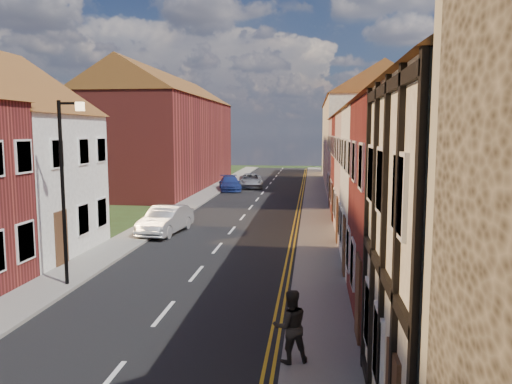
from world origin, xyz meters
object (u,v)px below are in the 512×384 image
lamppost (65,181)px  pedestrian_right (290,326)px  car_mid (166,220)px  car_far (230,183)px  car_distant (251,181)px

lamppost → pedestrian_right: lamppost is taller
lamppost → car_mid: (0.61, 8.92, -2.84)m
car_far → car_mid: bearing=-103.8°
lamppost → car_far: lamppost is taller
car_mid → car_far: car_mid is taller
lamppost → car_far: (0.81, 27.43, -2.91)m
car_distant → lamppost: bearing=-102.3°
car_mid → car_distant: 21.15m
car_mid → car_distant: car_mid is taller
car_distant → car_far: bearing=-128.3°
car_far → lamppost: bearing=-104.9°
car_far → pedestrian_right: pedestrian_right is taller
car_distant → pedestrian_right: 35.17m
pedestrian_right → car_far: bearing=-97.0°
car_mid → car_far: (0.19, 18.51, -0.07)m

